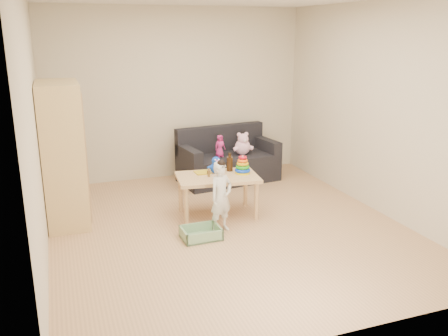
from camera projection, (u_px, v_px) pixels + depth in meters
name	position (u px, v px, depth m)	size (l,w,h in m)	color
room	(227.00, 118.00, 5.26)	(4.50, 4.50, 4.50)	tan
wardrobe	(63.00, 154.00, 5.58)	(0.47, 0.93, 1.68)	#E5CB7D
sofa	(229.00, 168.00, 7.29)	(1.47, 0.74, 0.41)	black
play_table	(218.00, 196.00, 5.89)	(0.99, 0.62, 0.52)	#DBAD78
storage_bin	(201.00, 233.00, 5.28)	(0.43, 0.32, 0.13)	gray
toddler	(221.00, 198.00, 5.39)	(0.30, 0.20, 0.80)	silver
pink_bear	(243.00, 145.00, 7.22)	(0.26, 0.22, 0.29)	#FFBBDE
doll	(220.00, 146.00, 7.08)	(0.17, 0.11, 0.33)	#D42783
ring_stacker	(243.00, 166.00, 5.90)	(0.20, 0.20, 0.22)	yellow
brown_bottle	(230.00, 163.00, 6.00)	(0.08, 0.08, 0.23)	black
blue_plush	(216.00, 165.00, 5.91)	(0.18, 0.14, 0.22)	blue
wooden_figure	(209.00, 173.00, 5.77)	(0.04, 0.04, 0.11)	brown
yellow_book	(202.00, 172.00, 5.94)	(0.18, 0.18, 0.01)	gold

